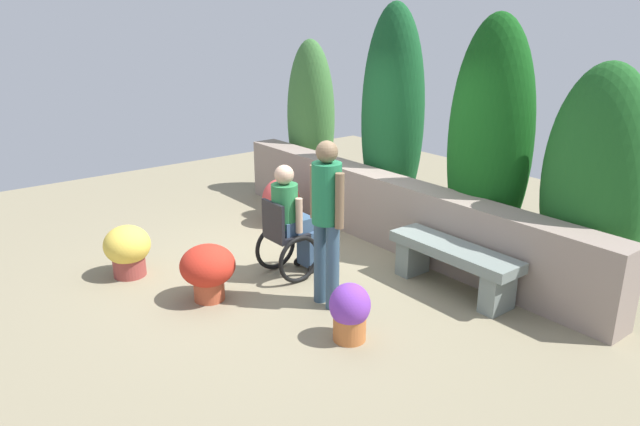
{
  "coord_description": "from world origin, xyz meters",
  "views": [
    {
      "loc": [
        5.13,
        -3.8,
        2.9
      ],
      "look_at": [
        0.38,
        -0.08,
        0.85
      ],
      "focal_mm": 32.85,
      "sensor_mm": 36.0,
      "label": 1
    }
  ],
  "objects": [
    {
      "name": "stone_retaining_wall",
      "position": [
        0.0,
        1.42,
        0.45
      ],
      "size": [
        6.15,
        0.41,
        0.9
      ],
      "primitive_type": "cube",
      "color": "gray",
      "rests_on": "ground"
    },
    {
      "name": "person_standing_companion",
      "position": [
        0.8,
        -0.33,
        1.01
      ],
      "size": [
        0.49,
        0.3,
        1.75
      ],
      "rotation": [
        0.0,
        0.0,
        -0.28
      ],
      "color": "#365268",
      "rests_on": "ground"
    },
    {
      "name": "flower_pot_terracotta_by_wall",
      "position": [
        -0.05,
        -1.25,
        0.35
      ],
      "size": [
        0.59,
        0.59,
        0.61
      ],
      "color": "#B44D2F",
      "rests_on": "ground"
    },
    {
      "name": "person_in_wheelchair",
      "position": [
        -0.04,
        -0.2,
        0.62
      ],
      "size": [
        0.53,
        0.66,
        1.33
      ],
      "rotation": [
        0.0,
        0.0,
        0.15
      ],
      "color": "black",
      "rests_on": "ground"
    },
    {
      "name": "stone_bench",
      "position": [
        1.4,
        0.96,
        0.36
      ],
      "size": [
        1.54,
        0.44,
        0.53
      ],
      "rotation": [
        0.0,
        0.0,
        -0.06
      ],
      "color": "slate",
      "rests_on": "ground"
    },
    {
      "name": "hedge_backdrop",
      "position": [
        0.23,
        2.02,
        1.39
      ],
      "size": [
        5.97,
        0.92,
        3.08
      ],
      "color": "#3D7236",
      "rests_on": "ground"
    },
    {
      "name": "flower_pot_red_accent",
      "position": [
        1.49,
        -0.6,
        0.29
      ],
      "size": [
        0.39,
        0.39,
        0.57
      ],
      "color": "#BE6B35",
      "rests_on": "ground"
    },
    {
      "name": "flower_pot_purple_near",
      "position": [
        -1.57,
        0.72,
        0.32
      ],
      "size": [
        0.55,
        0.55,
        0.67
      ],
      "color": "#A46736",
      "rests_on": "ground"
    },
    {
      "name": "ground_plane",
      "position": [
        0.0,
        0.0,
        0.0
      ],
      "size": [
        11.78,
        11.78,
        0.0
      ],
      "primitive_type": "plane",
      "color": "gray"
    },
    {
      "name": "flower_pot_small_foreground",
      "position": [
        -1.18,
        -1.69,
        0.33
      ],
      "size": [
        0.53,
        0.53,
        0.61
      ],
      "color": "#943D38",
      "rests_on": "ground"
    }
  ]
}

